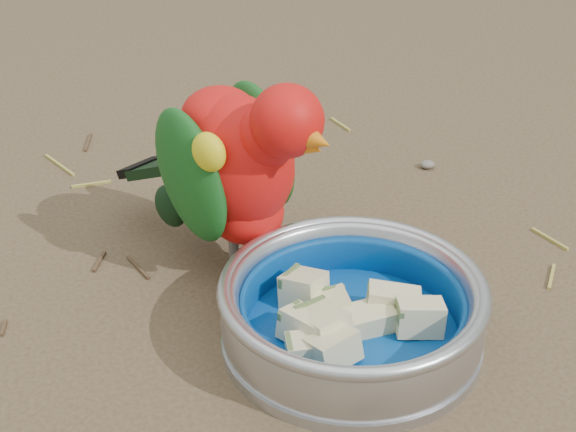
{
  "coord_description": "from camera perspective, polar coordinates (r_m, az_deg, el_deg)",
  "views": [
    {
      "loc": [
        -0.07,
        -0.58,
        0.47
      ],
      "look_at": [
        0.08,
        0.06,
        0.08
      ],
      "focal_mm": 55.0,
      "sensor_mm": 36.0,
      "label": 1
    }
  ],
  "objects": [
    {
      "name": "ground",
      "position": [
        0.75,
        -5.16,
        -8.36
      ],
      "size": [
        60.0,
        60.0,
        0.0
      ],
      "primitive_type": "plane",
      "color": "brown"
    },
    {
      "name": "food_bowl",
      "position": [
        0.75,
        4.11,
        -7.74
      ],
      "size": [
        0.22,
        0.22,
        0.02
      ],
      "primitive_type": "cylinder",
      "color": "#B2B2BA",
      "rests_on": "ground"
    },
    {
      "name": "bowl_wall",
      "position": [
        0.73,
        4.19,
        -5.89
      ],
      "size": [
        0.22,
        0.22,
        0.04
      ],
      "primitive_type": null,
      "color": "#B2B2BA",
      "rests_on": "food_bowl"
    },
    {
      "name": "fruit_wedges",
      "position": [
        0.73,
        4.17,
        -6.33
      ],
      "size": [
        0.13,
        0.13,
        0.03
      ],
      "primitive_type": null,
      "color": "beige",
      "rests_on": "food_bowl"
    },
    {
      "name": "lory_parrot",
      "position": [
        0.79,
        -3.18,
        2.47
      ],
      "size": [
        0.23,
        0.27,
        0.2
      ],
      "primitive_type": null,
      "rotation": [
        0.0,
        0.0,
        -2.57
      ],
      "color": "red",
      "rests_on": "ground"
    },
    {
      "name": "ground_debris",
      "position": [
        0.77,
        -7.91,
        -6.99
      ],
      "size": [
        0.9,
        0.8,
        0.01
      ],
      "primitive_type": null,
      "color": "#A59742",
      "rests_on": "ground"
    }
  ]
}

